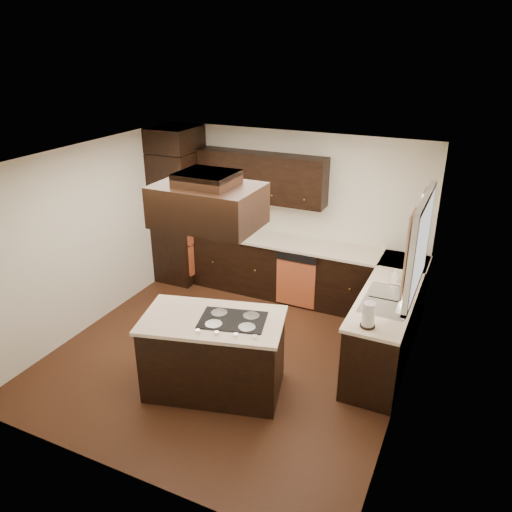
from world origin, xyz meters
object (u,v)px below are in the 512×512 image
at_px(island, 214,356).
at_px(range_hood, 208,205).
at_px(spice_rack, 236,223).
at_px(oven_column, 180,217).

relative_size(island, range_hood, 1.41).
distance_m(island, spice_rack, 2.72).
bearing_deg(island, range_hood, 105.73).
bearing_deg(oven_column, spice_rack, 5.72).
xyz_separation_m(oven_column, range_hood, (1.88, -2.25, 1.10)).
bearing_deg(spice_rack, oven_column, -153.84).
relative_size(oven_column, range_hood, 2.02).
xyz_separation_m(island, range_hood, (-0.07, 0.11, 1.72)).
bearing_deg(range_hood, spice_rack, 110.86).
bearing_deg(island, spice_rack, 96.74).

